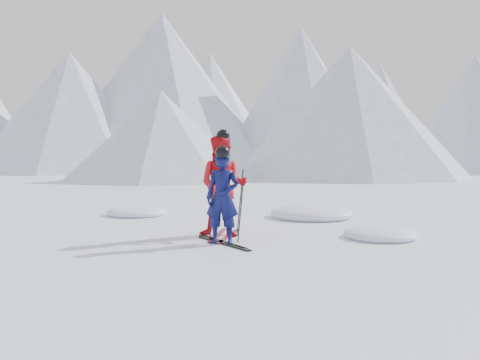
% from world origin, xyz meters
% --- Properties ---
extents(ground, '(160.00, 160.00, 0.00)m').
position_xyz_m(ground, '(0.00, 0.00, 0.00)').
color(ground, white).
rests_on(ground, ground).
extents(skier_blue, '(0.68, 0.51, 1.68)m').
position_xyz_m(skier_blue, '(-1.38, -0.75, 0.84)').
color(skier_blue, '#0B0F45').
rests_on(skier_blue, ground).
extents(skier_red, '(1.13, 0.96, 2.01)m').
position_xyz_m(skier_red, '(-1.70, -0.01, 1.01)').
color(skier_red, red).
rests_on(skier_red, ground).
extents(pole_blue_left, '(0.11, 0.08, 1.12)m').
position_xyz_m(pole_blue_left, '(-1.68, -0.60, 0.56)').
color(pole_blue_left, black).
rests_on(pole_blue_left, ground).
extents(pole_blue_right, '(0.11, 0.07, 1.12)m').
position_xyz_m(pole_blue_right, '(-1.13, -0.50, 0.56)').
color(pole_blue_right, black).
rests_on(pole_blue_right, ground).
extents(pole_red_left, '(0.13, 0.10, 1.34)m').
position_xyz_m(pole_red_left, '(-2.00, 0.24, 0.67)').
color(pole_red_left, black).
rests_on(pole_red_left, ground).
extents(pole_red_right, '(0.13, 0.09, 1.34)m').
position_xyz_m(pole_red_right, '(-1.40, 0.14, 0.67)').
color(pole_red_right, black).
rests_on(pole_red_right, ground).
extents(ski_worn_left, '(0.53, 1.66, 0.03)m').
position_xyz_m(ski_worn_left, '(-1.82, -0.01, 0.01)').
color(ski_worn_left, black).
rests_on(ski_worn_left, ground).
extents(ski_worn_right, '(0.42, 1.69, 0.03)m').
position_xyz_m(ski_worn_right, '(-1.58, -0.01, 0.01)').
color(ski_worn_right, black).
rests_on(ski_worn_right, ground).
extents(ski_loose_a, '(1.42, 1.08, 0.03)m').
position_xyz_m(ski_loose_a, '(-1.45, -0.63, 0.01)').
color(ski_loose_a, black).
rests_on(ski_loose_a, ground).
extents(ski_loose_b, '(1.45, 1.04, 0.03)m').
position_xyz_m(ski_loose_b, '(-1.35, -0.78, 0.01)').
color(ski_loose_b, black).
rests_on(ski_loose_b, ground).
extents(snow_lumps, '(7.98, 4.34, 0.47)m').
position_xyz_m(snow_lumps, '(-1.59, 2.80, 0.00)').
color(snow_lumps, white).
rests_on(snow_lumps, ground).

